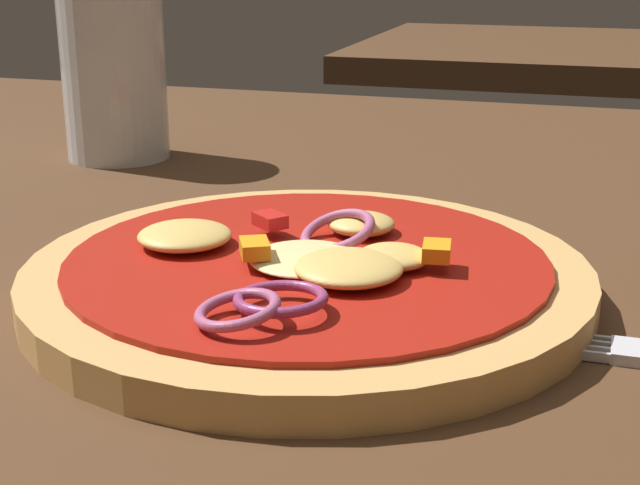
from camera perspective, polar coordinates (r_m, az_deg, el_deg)
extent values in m
cube|color=#4C301C|center=(0.48, -0.70, -4.00)|extent=(1.45, 1.07, 0.04)
cylinder|color=tan|center=(0.43, -0.79, -2.28)|extent=(0.26, 0.26, 0.02)
cylinder|color=#A81C11|center=(0.43, -0.79, -1.08)|extent=(0.23, 0.23, 0.00)
ellipsoid|color=#E5BC60|center=(0.42, 4.54, -0.87)|extent=(0.03, 0.03, 0.01)
ellipsoid|color=#E5BC60|center=(0.40, 1.77, -1.55)|extent=(0.05, 0.05, 0.01)
ellipsoid|color=#E5BC60|center=(0.46, 2.56, 1.17)|extent=(0.03, 0.03, 0.01)
ellipsoid|color=#E5BC60|center=(0.45, -8.35, 0.44)|extent=(0.05, 0.05, 0.01)
ellipsoid|color=#F4DB8E|center=(0.42, -0.86, -0.99)|extent=(0.05, 0.05, 0.01)
torus|color=#B25984|center=(0.45, 1.08, 0.71)|extent=(0.05, 0.05, 0.02)
torus|color=#93386B|center=(0.36, -2.44, -3.48)|extent=(0.05, 0.05, 0.01)
torus|color=#B25984|center=(0.35, -5.12, -4.14)|extent=(0.05, 0.05, 0.01)
cube|color=red|center=(0.46, -3.10, 1.39)|extent=(0.02, 0.02, 0.01)
cube|color=orange|center=(0.41, 7.21, -0.52)|extent=(0.01, 0.02, 0.01)
cube|color=red|center=(0.40, 2.00, -1.69)|extent=(0.01, 0.01, 0.00)
cube|color=orange|center=(0.41, -4.05, -0.36)|extent=(0.02, 0.02, 0.01)
cube|color=silver|center=(0.39, 18.80, -6.45)|extent=(0.02, 0.02, 0.01)
cube|color=silver|center=(0.40, 14.87, -5.60)|extent=(0.04, 0.00, 0.00)
cube|color=silver|center=(0.40, 14.82, -5.92)|extent=(0.04, 0.00, 0.00)
cube|color=silver|center=(0.39, 14.77, -6.24)|extent=(0.04, 0.00, 0.00)
cube|color=silver|center=(0.39, 14.72, -6.57)|extent=(0.04, 0.00, 0.00)
cylinder|color=silver|center=(0.72, -12.61, 10.40)|extent=(0.08, 0.08, 0.13)
cylinder|color=#9E510F|center=(0.72, -12.51, 9.02)|extent=(0.07, 0.07, 0.10)
cube|color=#4C301C|center=(1.57, 17.16, 10.89)|extent=(0.76, 0.57, 0.04)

